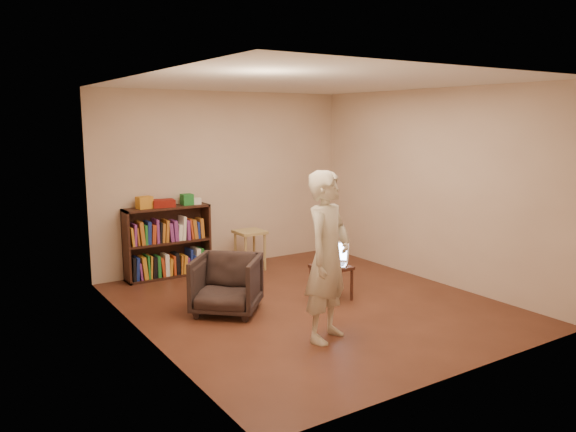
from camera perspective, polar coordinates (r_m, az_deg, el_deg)
floor at (r=6.82m, az=2.28°, el=-8.93°), size 4.50×4.50×0.00m
ceiling at (r=6.48m, az=2.44°, el=13.41°), size 4.50×4.50×0.00m
wall_back at (r=8.45m, az=-6.51°, el=3.65°), size 4.00×0.00×4.00m
wall_left at (r=5.63m, az=-14.51°, el=0.39°), size 0.00×4.50×4.50m
wall_right at (r=7.85m, az=14.38°, el=2.95°), size 0.00×4.50×4.50m
bookshelf at (r=8.06m, az=-12.14°, el=-2.99°), size 1.20×0.30×1.00m
box_yellow at (r=7.84m, az=-14.38°, el=1.34°), size 0.22×0.17×0.16m
red_cloth at (r=7.93m, az=-12.57°, el=1.27°), size 0.33×0.26×0.10m
box_green at (r=8.06m, az=-10.23°, el=1.67°), size 0.15×0.15×0.15m
box_white at (r=8.10m, az=-9.24°, el=1.51°), size 0.14×0.14×0.09m
stool at (r=8.27m, az=-3.89°, el=-2.26°), size 0.40×0.40×0.58m
armchair at (r=6.48m, az=-6.25°, el=-6.92°), size 1.02×1.02×0.66m
side_table at (r=6.93m, az=4.41°, el=-5.62°), size 0.41×0.41×0.42m
laptop at (r=6.98m, az=4.57°, el=-4.41°), size 0.49×0.50×0.26m
person at (r=5.56m, az=4.05°, el=-4.13°), size 0.74×0.63×1.70m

